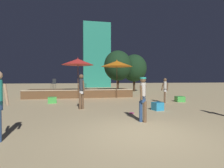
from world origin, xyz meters
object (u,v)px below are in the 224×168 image
cube_seat_0 (180,99)px  person_3 (143,97)px  person_2 (165,90)px  person_0 (81,90)px  cube_seat_1 (157,106)px  cube_seat_2 (52,100)px  frisbee_disc (132,113)px  bistro_chair_0 (83,83)px  patio_umbrella_1 (78,62)px  patio_umbrella_0 (117,64)px  background_tree_1 (118,66)px  background_tree_0 (134,68)px  bistro_chair_1 (54,83)px

cube_seat_0 → person_3: 6.92m
cube_seat_0 → person_2: person_2 is taller
cube_seat_0 → person_0: bearing=-165.9°
cube_seat_0 → cube_seat_1: (-3.07, -2.83, 0.02)m
cube_seat_1 → cube_seat_2: size_ratio=0.89×
frisbee_disc → person_2: bearing=42.0°
cube_seat_1 → bistro_chair_0: bearing=116.2°
frisbee_disc → cube_seat_2: bearing=133.4°
patio_umbrella_1 → bistro_chair_0: bearing=65.0°
patio_umbrella_0 → bistro_chair_0: size_ratio=3.59×
person_2 → bistro_chair_0: 7.16m
person_2 → background_tree_1: bearing=39.5°
person_2 → patio_umbrella_0: bearing=66.6°
background_tree_0 → background_tree_1: background_tree_1 is taller
cube_seat_1 → person_2: person_2 is taller
patio_umbrella_0 → background_tree_1: background_tree_1 is taller
person_0 → bistro_chair_0: person_0 is taller
patio_umbrella_0 → person_3: size_ratio=1.90×
background_tree_0 → person_3: bearing=-107.2°
person_2 → bistro_chair_1: size_ratio=1.85×
patio_umbrella_1 → bistro_chair_1: (-2.21, 2.37, -1.74)m
bistro_chair_0 → person_2: bearing=-145.0°
cube_seat_0 → cube_seat_1: bearing=-137.3°
person_0 → cube_seat_2: bearing=84.5°
cube_seat_2 → bistro_chair_1: bistro_chair_1 is taller
person_0 → person_3: size_ratio=1.10×
bistro_chair_1 → cube_seat_1: bearing=-29.7°
cube_seat_0 → patio_umbrella_1: bearing=153.9°
cube_seat_2 → person_3: (4.08, -6.06, 0.75)m
person_3 → bistro_chair_0: (-1.93, 9.43, 0.33)m
person_3 → person_0: bearing=-12.0°
patio_umbrella_1 → bistro_chair_0: patio_umbrella_1 is taller
patio_umbrella_0 → bistro_chair_0: bearing=157.7°
person_0 → person_2: 5.71m
person_3 → bistro_chair_0: size_ratio=1.88×
cube_seat_2 → bistro_chair_1: size_ratio=0.69×
patio_umbrella_1 → frisbee_disc: patio_umbrella_1 is taller
frisbee_disc → patio_umbrella_0: bearing=83.2°
cube_seat_0 → cube_seat_1: size_ratio=1.14×
cube_seat_0 → background_tree_1: (-2.48, 8.82, 2.96)m
cube_seat_2 → person_2: size_ratio=0.37×
person_2 → bistro_chair_1: bearing=84.4°
cube_seat_1 → background_tree_1: 12.03m
patio_umbrella_1 → bistro_chair_1: 3.68m
patio_umbrella_0 → background_tree_1: bearing=76.2°
cube_seat_0 → bistro_chair_1: bistro_chair_1 is taller
cube_seat_1 → bistro_chair_1: bearing=125.6°
bistro_chair_1 → background_tree_1: bearing=48.2°
bistro_chair_1 → patio_umbrella_0: bearing=-0.7°
cube_seat_1 → bistro_chair_0: (-3.57, 7.25, 1.07)m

